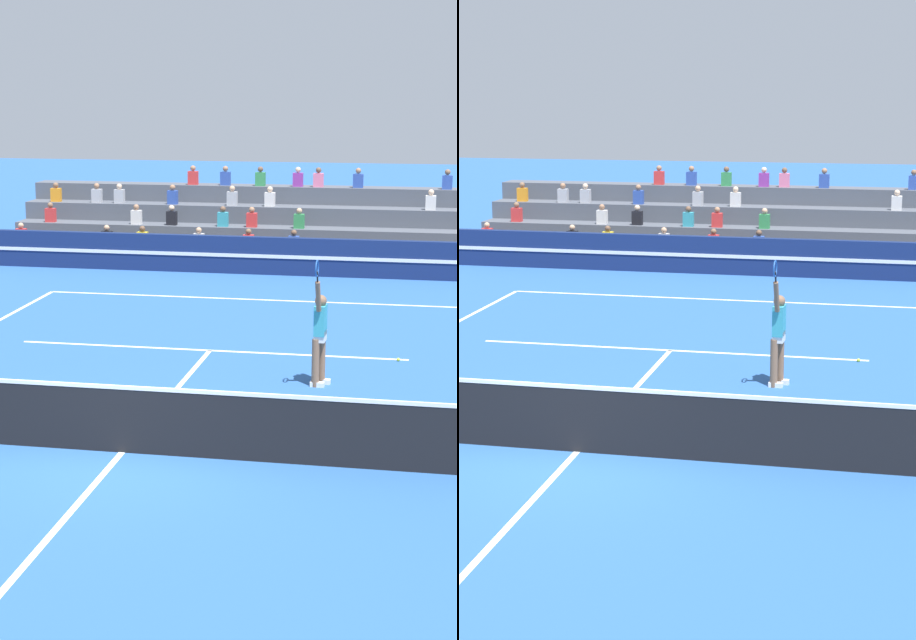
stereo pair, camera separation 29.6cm
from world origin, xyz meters
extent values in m
plane|color=#285699|center=(0.00, 0.00, 0.00)|extent=(120.00, 120.00, 0.00)
cube|color=white|center=(0.00, 11.90, 0.00)|extent=(11.00, 0.10, 0.01)
cube|color=white|center=(0.00, 6.43, 0.00)|extent=(8.25, 0.10, 0.01)
cube|color=white|center=(0.00, 0.00, 0.00)|extent=(0.10, 12.85, 0.01)
cube|color=black|center=(0.00, 0.00, 0.50)|extent=(11.90, 0.02, 1.00)
cube|color=white|center=(0.00, 0.00, 1.03)|extent=(11.90, 0.04, 0.06)
cube|color=navy|center=(0.00, 15.65, 0.55)|extent=(18.00, 0.24, 1.10)
cube|color=white|center=(0.00, 15.52, 0.55)|extent=(18.00, 0.02, 0.10)
cube|color=#4C515B|center=(0.00, 16.92, 0.28)|extent=(17.49, 0.95, 0.55)
cube|color=#B2B2B7|center=(-2.54, 16.75, 0.77)|extent=(0.32, 0.22, 0.44)
sphere|color=tan|center=(-2.54, 16.75, 1.09)|extent=(0.18, 0.18, 0.18)
cube|color=#2D4CA5|center=(0.38, 16.75, 0.77)|extent=(0.32, 0.22, 0.44)
sphere|color=brown|center=(0.38, 16.75, 1.09)|extent=(0.18, 0.18, 0.18)
cube|color=black|center=(-5.47, 16.75, 0.77)|extent=(0.32, 0.22, 0.44)
sphere|color=tan|center=(-5.47, 16.75, 1.09)|extent=(0.18, 0.18, 0.18)
cube|color=yellow|center=(-4.32, 16.75, 0.77)|extent=(0.32, 0.22, 0.44)
sphere|color=brown|center=(-4.32, 16.75, 1.09)|extent=(0.18, 0.18, 0.18)
cube|color=red|center=(-8.28, 16.75, 0.77)|extent=(0.32, 0.22, 0.44)
sphere|color=tan|center=(-8.28, 16.75, 1.09)|extent=(0.18, 0.18, 0.18)
cube|color=red|center=(-1.00, 16.75, 0.77)|extent=(0.32, 0.22, 0.44)
sphere|color=brown|center=(-1.00, 16.75, 1.09)|extent=(0.18, 0.18, 0.18)
cube|color=#4C515B|center=(0.00, 17.87, 0.55)|extent=(17.49, 0.95, 1.10)
cube|color=red|center=(-1.06, 17.70, 1.32)|extent=(0.32, 0.22, 0.44)
sphere|color=#9E7051|center=(-1.06, 17.70, 1.64)|extent=(0.18, 0.18, 0.18)
cube|color=#338C4C|center=(0.41, 17.70, 1.32)|extent=(0.32, 0.22, 0.44)
sphere|color=tan|center=(0.41, 17.70, 1.64)|extent=(0.18, 0.18, 0.18)
cube|color=red|center=(-7.64, 17.70, 1.32)|extent=(0.32, 0.22, 0.44)
sphere|color=brown|center=(-7.64, 17.70, 1.64)|extent=(0.18, 0.18, 0.18)
cube|color=silver|center=(-4.78, 17.70, 1.32)|extent=(0.32, 0.22, 0.44)
sphere|color=#9E7051|center=(-4.78, 17.70, 1.64)|extent=(0.18, 0.18, 0.18)
cube|color=black|center=(-3.62, 17.70, 1.32)|extent=(0.32, 0.22, 0.44)
sphere|color=beige|center=(-3.62, 17.70, 1.64)|extent=(0.18, 0.18, 0.18)
cube|color=teal|center=(-1.98, 17.70, 1.32)|extent=(0.32, 0.22, 0.44)
sphere|color=brown|center=(-1.98, 17.70, 1.64)|extent=(0.18, 0.18, 0.18)
cube|color=#4C515B|center=(0.00, 18.82, 0.83)|extent=(17.49, 0.95, 1.65)
cube|color=#2D4CA5|center=(-3.82, 18.65, 1.87)|extent=(0.32, 0.22, 0.44)
sphere|color=#9E7051|center=(-3.82, 18.65, 2.19)|extent=(0.18, 0.18, 0.18)
cube|color=silver|center=(4.37, 18.65, 1.87)|extent=(0.32, 0.22, 0.44)
sphere|color=beige|center=(4.37, 18.65, 2.19)|extent=(0.18, 0.18, 0.18)
cube|color=#B2B2B7|center=(-6.38, 18.65, 1.87)|extent=(0.32, 0.22, 0.44)
sphere|color=#9E7051|center=(-6.38, 18.65, 2.19)|extent=(0.18, 0.18, 0.18)
cube|color=#B2B2B7|center=(-5.61, 18.65, 1.87)|extent=(0.32, 0.22, 0.44)
sphere|color=beige|center=(-5.61, 18.65, 2.19)|extent=(0.18, 0.18, 0.18)
cube|color=silver|center=(-0.65, 18.65, 1.87)|extent=(0.32, 0.22, 0.44)
sphere|color=beige|center=(-0.65, 18.65, 2.19)|extent=(0.18, 0.18, 0.18)
cube|color=orange|center=(-7.78, 18.65, 1.87)|extent=(0.32, 0.22, 0.44)
sphere|color=brown|center=(-7.78, 18.65, 2.19)|extent=(0.18, 0.18, 0.18)
cube|color=#B2B2B7|center=(-1.87, 18.65, 1.87)|extent=(0.32, 0.22, 0.44)
sphere|color=tan|center=(-1.87, 18.65, 2.19)|extent=(0.18, 0.18, 0.18)
cube|color=#4C515B|center=(0.00, 19.77, 1.10)|extent=(17.49, 0.95, 2.20)
cube|color=purple|center=(0.12, 19.60, 2.42)|extent=(0.32, 0.22, 0.44)
sphere|color=beige|center=(0.12, 19.60, 2.74)|extent=(0.18, 0.18, 0.18)
cube|color=#2D4CA5|center=(-2.27, 19.60, 2.42)|extent=(0.32, 0.22, 0.44)
sphere|color=#9E7051|center=(-2.27, 19.60, 2.74)|extent=(0.18, 0.18, 0.18)
cube|color=#338C4C|center=(-1.11, 19.60, 2.42)|extent=(0.32, 0.22, 0.44)
sphere|color=brown|center=(-1.11, 19.60, 2.74)|extent=(0.18, 0.18, 0.18)
cube|color=pink|center=(0.78, 19.60, 2.42)|extent=(0.32, 0.22, 0.44)
sphere|color=brown|center=(0.78, 19.60, 2.74)|extent=(0.18, 0.18, 0.18)
cube|color=red|center=(-3.36, 19.60, 2.42)|extent=(0.32, 0.22, 0.44)
sphere|color=#9E7051|center=(-3.36, 19.60, 2.74)|extent=(0.18, 0.18, 0.18)
cube|color=#2D4CA5|center=(2.05, 19.60, 2.42)|extent=(0.32, 0.22, 0.44)
sphere|color=#9E7051|center=(2.05, 19.60, 2.74)|extent=(0.18, 0.18, 0.18)
cube|color=#2D4CA5|center=(4.85, 19.60, 2.42)|extent=(0.32, 0.22, 0.44)
sphere|color=brown|center=(4.85, 19.60, 2.74)|extent=(0.18, 0.18, 0.18)
cylinder|color=brown|center=(2.57, 4.37, 0.45)|extent=(0.14, 0.14, 0.90)
cylinder|color=brown|center=(2.48, 4.15, 0.45)|extent=(0.14, 0.14, 0.90)
cube|color=white|center=(2.54, 4.27, 0.94)|extent=(0.22, 0.33, 0.20)
cube|color=teal|center=(2.54, 4.27, 1.24)|extent=(0.22, 0.37, 0.56)
sphere|color=brown|center=(2.54, 4.27, 1.60)|extent=(0.22, 0.22, 0.22)
cube|color=white|center=(2.61, 4.36, 0.04)|extent=(0.27, 0.13, 0.09)
cube|color=white|center=(2.52, 4.15, 0.04)|extent=(0.27, 0.13, 0.09)
cylinder|color=brown|center=(2.55, 4.51, 1.18)|extent=(0.09, 0.09, 0.56)
cylinder|color=brown|center=(2.53, 3.95, 1.74)|extent=(0.10, 0.29, 0.60)
cylinder|color=black|center=(2.52, 3.81, 2.12)|extent=(0.04, 0.11, 0.22)
torus|color=#1E4C99|center=(2.52, 3.75, 2.29)|extent=(0.05, 0.39, 0.39)
sphere|color=#C6DB33|center=(3.92, 6.31, 0.03)|extent=(0.07, 0.07, 0.07)
camera|label=1|loc=(4.55, -14.83, 5.52)|focal=60.00mm
camera|label=2|loc=(4.84, -14.77, 5.52)|focal=60.00mm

